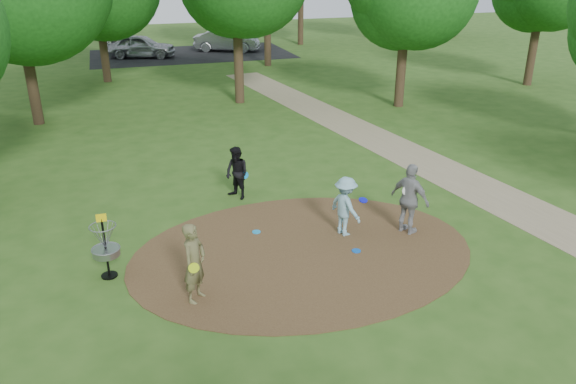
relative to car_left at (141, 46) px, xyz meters
name	(u,v)px	position (x,y,z in m)	size (l,w,h in m)	color
ground	(303,252)	(1.54, -29.54, -0.79)	(100.00, 100.00, 0.00)	#2D5119
dirt_clearing	(303,252)	(1.54, -29.54, -0.78)	(8.40, 8.40, 0.02)	#47301C
footpath	(482,190)	(8.04, -27.54, -0.78)	(2.00, 40.00, 0.01)	#8C7A5B
parking_lot	(192,54)	(3.54, 0.46, -0.79)	(14.00, 8.00, 0.01)	black
player_observer_with_disc	(194,263)	(-1.24, -30.75, 0.08)	(0.73, 0.76, 1.74)	brown
player_throwing_with_disc	(345,206)	(2.87, -28.96, -0.01)	(1.02, 1.14, 1.56)	#84B5C5
player_walking_with_disc	(237,173)	(0.79, -25.84, -0.01)	(0.89, 0.95, 1.56)	black
player_waiting_with_disc	(410,199)	(4.45, -29.38, 0.15)	(0.90, 1.19, 1.88)	gray
disc_ground_cyan	(256,232)	(0.73, -28.20, -0.76)	(0.22, 0.22, 0.02)	#1B95D9
disc_ground_blue	(356,251)	(2.78, -29.92, -0.76)	(0.22, 0.22, 0.02)	blue
car_left	(141,46)	(0.00, 0.00, 0.00)	(1.87, 4.64, 1.58)	#94979B
car_right	(227,40)	(6.28, 0.95, -0.01)	(1.66, 4.75, 1.57)	#94979B
disc_golf_basket	(105,242)	(-2.96, -29.24, 0.08)	(0.63, 0.63, 1.54)	black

